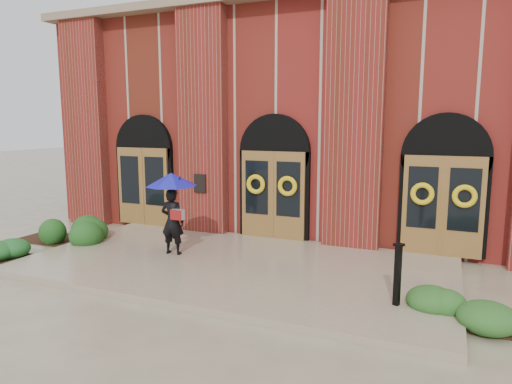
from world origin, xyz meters
The scene contains 7 objects.
ground centered at (0.00, 0.00, 0.00)m, with size 90.00×90.00×0.00m, color gray.
landing centered at (0.00, 0.15, 0.07)m, with size 10.00×5.30×0.15m, color gray.
church_building centered at (0.00, 8.78, 3.50)m, with size 16.20×12.53×7.00m.
man_with_umbrella centered at (-1.74, 0.20, 1.60)m, with size 1.41×1.41×2.07m.
metal_post centered at (3.85, -1.01, 0.76)m, with size 0.20×0.20×1.16m.
hedge_wall_left centered at (-5.63, 0.50, 0.35)m, with size 2.76×1.10×0.71m, color #1D4918.
hedge_front_right centered at (5.10, -0.74, 0.24)m, with size 1.36×1.16×0.48m, color #26521D.
Camera 1 is at (4.59, -9.32, 3.46)m, focal length 32.00 mm.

